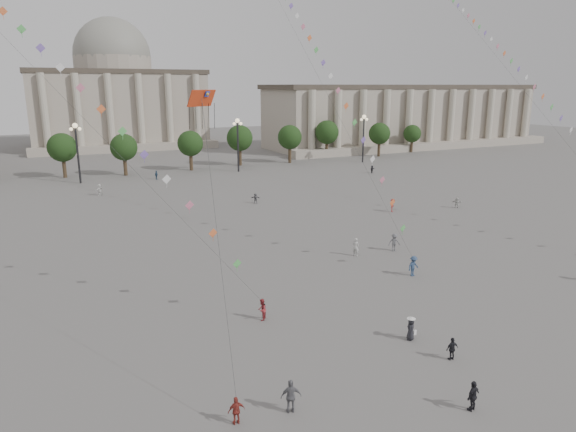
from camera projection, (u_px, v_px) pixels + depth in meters
name	position (u px, v px, depth m)	size (l,w,h in m)	color
ground	(380.00, 329.00, 36.81)	(360.00, 360.00, 0.00)	#5A5755
hall_east	(405.00, 116.00, 148.17)	(84.00, 26.22, 17.20)	#A4998A
hall_central	(116.00, 95.00, 146.28)	(48.30, 34.30, 35.50)	#A4998A
tree_row	(154.00, 144.00, 103.68)	(137.12, 5.12, 8.00)	#37281B
lamp_post_mid_west	(77.00, 142.00, 89.93)	(2.00, 0.90, 10.65)	#262628
lamp_post_mid_east	(238.00, 135.00, 102.47)	(2.00, 0.90, 10.65)	#262628
lamp_post_far_east	(364.00, 130.00, 115.01)	(2.00, 0.90, 10.65)	#262628
person_crowd_0	(156.00, 175.00, 95.25)	(0.98, 0.41, 1.67)	#325172
person_crowd_4	(100.00, 190.00, 81.39)	(1.73, 0.55, 1.87)	white
person_crowd_6	(394.00, 242.00, 53.92)	(1.24, 0.71, 1.92)	#595A5E
person_crowd_7	(457.00, 203.00, 73.11)	(1.42, 0.45, 1.53)	silver
person_crowd_8	(393.00, 205.00, 70.78)	(1.19, 0.68, 1.83)	maroon
person_crowd_9	(372.00, 169.00, 102.14)	(1.45, 0.46, 1.56)	black
person_crowd_12	(256.00, 198.00, 75.91)	(1.42, 0.45, 1.53)	slate
person_crowd_13	(356.00, 247.00, 52.43)	(0.69, 0.45, 1.90)	#B5B5B0
tourist_0	(236.00, 411.00, 26.31)	(0.91, 0.38, 1.54)	maroon
tourist_1	(452.00, 349.00, 32.52)	(0.89, 0.37, 1.51)	black
tourist_3	(291.00, 396.00, 27.21)	(1.11, 0.46, 1.90)	slate
tourist_4	(473.00, 396.00, 27.39)	(1.02, 0.42, 1.74)	black
kite_flyer_0	(262.00, 310.00, 38.04)	(0.80, 0.63, 1.65)	maroon
kite_flyer_1	(413.00, 266.00, 46.85)	(1.23, 0.71, 1.91)	navy
hat_person	(411.00, 328.00, 35.06)	(0.92, 0.91, 1.69)	black
dragon_kite	(202.00, 112.00, 31.87)	(2.12, 5.72, 17.64)	red
kite_train_mid	(294.00, 17.00, 65.78)	(3.54, 52.28, 69.24)	#3F3F3F
kite_train_east	(515.00, 69.00, 70.87)	(16.97, 49.20, 62.36)	#3F3F3F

